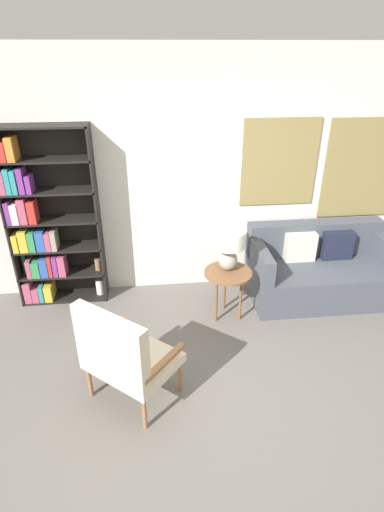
# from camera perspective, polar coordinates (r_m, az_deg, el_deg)

# --- Properties ---
(ground_plane) EXTENTS (14.00, 14.00, 0.00)m
(ground_plane) POSITION_cam_1_polar(r_m,az_deg,el_deg) (3.51, 1.82, -21.24)
(ground_plane) COLOR #66605B
(wall_back) EXTENTS (6.40, 0.08, 2.70)m
(wall_back) POSITION_cam_1_polar(r_m,az_deg,el_deg) (4.51, -0.79, 11.12)
(wall_back) COLOR silver
(wall_back) RESTS_ON ground_plane
(bookshelf) EXTENTS (0.96, 0.30, 1.98)m
(bookshelf) POSITION_cam_1_polar(r_m,az_deg,el_deg) (4.62, -20.46, 3.96)
(bookshelf) COLOR black
(bookshelf) RESTS_ON ground_plane
(armchair) EXTENTS (0.87, 0.86, 0.94)m
(armchair) POSITION_cam_1_polar(r_m,az_deg,el_deg) (3.25, -9.93, -13.54)
(armchair) COLOR olive
(armchair) RESTS_ON ground_plane
(couch) EXTENTS (1.61, 0.82, 0.83)m
(couch) POSITION_cam_1_polar(r_m,az_deg,el_deg) (4.91, 17.66, -1.94)
(couch) COLOR #474C56
(couch) RESTS_ON ground_plane
(side_table) EXTENTS (0.50, 0.50, 0.56)m
(side_table) POSITION_cam_1_polar(r_m,az_deg,el_deg) (4.21, 5.17, -3.03)
(side_table) COLOR brown
(side_table) RESTS_ON ground_plane
(table_lamp) EXTENTS (0.36, 0.36, 0.45)m
(table_lamp) POSITION_cam_1_polar(r_m,az_deg,el_deg) (4.10, 5.25, 1.69)
(table_lamp) COLOR #A59E93
(table_lamp) RESTS_ON side_table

